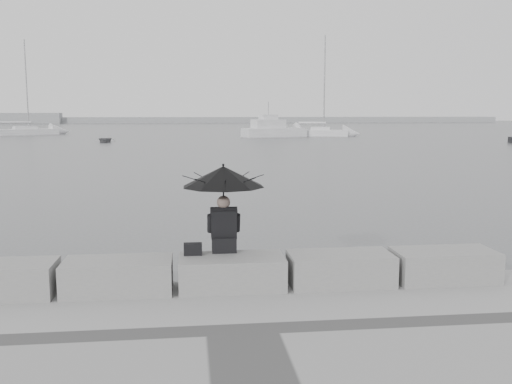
{
  "coord_description": "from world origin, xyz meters",
  "views": [
    {
      "loc": [
        -0.62,
        -8.87,
        3.19
      ],
      "look_at": [
        0.78,
        3.0,
        1.5
      ],
      "focal_mm": 40.0,
      "sensor_mm": 36.0,
      "label": 1
    }
  ],
  "objects": [
    {
      "name": "ground",
      "position": [
        0.0,
        0.0,
        0.0
      ],
      "size": [
        360.0,
        360.0,
        0.0
      ],
      "primitive_type": "plane",
      "color": "#46494B",
      "rests_on": "ground"
    },
    {
      "name": "stone_block_left",
      "position": [
        -1.7,
        -0.45,
        0.75
      ],
      "size": [
        1.6,
        0.8,
        0.5
      ],
      "primitive_type": "cube",
      "color": "slate",
      "rests_on": "promenade"
    },
    {
      "name": "stone_block_centre",
      "position": [
        0.0,
        -0.45,
        0.75
      ],
      "size": [
        1.6,
        0.8,
        0.5
      ],
      "primitive_type": "cube",
      "color": "slate",
      "rests_on": "promenade"
    },
    {
      "name": "stone_block_right",
      "position": [
        1.7,
        -0.45,
        0.75
      ],
      "size": [
        1.6,
        0.8,
        0.5
      ],
      "primitive_type": "cube",
      "color": "slate",
      "rests_on": "promenade"
    },
    {
      "name": "stone_block_far_right",
      "position": [
        3.4,
        -0.45,
        0.75
      ],
      "size": [
        1.6,
        0.8,
        0.5
      ],
      "primitive_type": "cube",
      "color": "slate",
      "rests_on": "promenade"
    },
    {
      "name": "seated_person",
      "position": [
        -0.09,
        -0.09,
        2.03
      ],
      "size": [
        1.3,
        1.3,
        1.39
      ],
      "rotation": [
        0.0,
        0.0,
        -0.01
      ],
      "color": "black",
      "rests_on": "stone_block_centre"
    },
    {
      "name": "bag",
      "position": [
        -0.58,
        -0.26,
        1.09
      ],
      "size": [
        0.28,
        0.16,
        0.18
      ],
      "primitive_type": "cube",
      "color": "black",
      "rests_on": "stone_block_centre"
    },
    {
      "name": "distant_landmass",
      "position": [
        -8.14,
        154.51,
        0.9
      ],
      "size": [
        180.0,
        8.0,
        2.8
      ],
      "color": "gray",
      "rests_on": "ground"
    },
    {
      "name": "sailboat_left",
      "position": [
        -22.9,
        72.64,
        0.51
      ],
      "size": [
        8.58,
        6.39,
        12.9
      ],
      "rotation": [
        0.0,
        0.0,
        0.53
      ],
      "color": "white",
      "rests_on": "ground"
    },
    {
      "name": "sailboat_right",
      "position": [
        16.36,
        63.98,
        0.53
      ],
      "size": [
        7.46,
        4.06,
        12.9
      ],
      "rotation": [
        0.0,
        0.0,
        -0.25
      ],
      "color": "white",
      "rests_on": "ground"
    },
    {
      "name": "motor_cruiser",
      "position": [
        10.1,
        62.8,
        0.89
      ],
      "size": [
        8.42,
        4.99,
        4.5
      ],
      "rotation": [
        0.0,
        0.0,
        0.3
      ],
      "color": "white",
      "rests_on": "ground"
    },
    {
      "name": "dinghy",
      "position": [
        -9.37,
        52.52,
        0.26
      ],
      "size": [
        3.22,
        1.62,
        0.53
      ],
      "primitive_type": "imported",
      "rotation": [
        0.0,
        0.0,
        0.1
      ],
      "color": "gray",
      "rests_on": "ground"
    }
  ]
}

